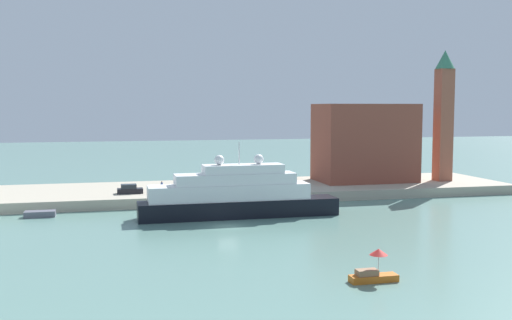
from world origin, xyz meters
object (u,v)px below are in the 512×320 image
at_px(harbor_building, 365,143).
at_px(person_figure, 162,187).
at_px(large_yacht, 236,196).
at_px(work_barge, 40,214).
at_px(small_motorboat, 374,271).
at_px(parked_car, 130,189).
at_px(mooring_bollard, 249,191).
at_px(bell_tower, 444,111).

height_order(harbor_building, person_figure, harbor_building).
xyz_separation_m(large_yacht, work_barge, (-26.50, 6.53, -2.55)).
xyz_separation_m(small_motorboat, work_barge, (-31.82, 39.75, -0.56)).
relative_size(large_yacht, parked_car, 6.94).
xyz_separation_m(work_barge, harbor_building, (55.33, 15.05, 8.30)).
relative_size(harbor_building, person_figure, 10.00).
relative_size(person_figure, mooring_bollard, 2.32).
distance_m(small_motorboat, work_barge, 50.92).
bearing_deg(small_motorboat, bell_tower, 53.88).
distance_m(harbor_building, person_figure, 38.56).
height_order(person_figure, mooring_bollard, person_figure).
bearing_deg(parked_car, large_yacht, -47.85).
distance_m(small_motorboat, person_figure, 51.42).
height_order(large_yacht, work_barge, large_yacht).
bearing_deg(harbor_building, parked_car, -171.79).
xyz_separation_m(parked_car, person_figure, (5.12, 0.78, 0.18)).
bearing_deg(work_barge, person_figure, 28.65).
bearing_deg(small_motorboat, large_yacht, 99.09).
height_order(bell_tower, person_figure, bell_tower).
distance_m(large_yacht, harbor_building, 36.47).
relative_size(harbor_building, mooring_bollard, 23.23).
height_order(small_motorboat, work_barge, small_motorboat).
bearing_deg(large_yacht, bell_tower, 23.30).
height_order(work_barge, parked_car, parked_car).
bearing_deg(person_figure, work_barge, -151.35).
bearing_deg(large_yacht, harbor_building, 36.82).
bearing_deg(small_motorboat, mooring_bollard, 91.27).
xyz_separation_m(small_motorboat, person_figure, (-14.14, 49.41, 1.44)).
height_order(large_yacht, small_motorboat, large_yacht).
xyz_separation_m(large_yacht, parked_car, (-13.95, 15.41, -0.73)).
bearing_deg(bell_tower, small_motorboat, -126.12).
relative_size(small_motorboat, work_barge, 1.04).
bearing_deg(mooring_bollard, large_yacht, -111.71).
relative_size(bell_tower, person_figure, 13.81).
relative_size(parked_car, mooring_bollard, 5.37).
xyz_separation_m(harbor_building, parked_car, (-42.78, -6.17, -6.48)).
xyz_separation_m(harbor_building, bell_tower, (14.27, -3.02, 5.80)).
distance_m(large_yacht, small_motorboat, 33.70).
distance_m(work_barge, parked_car, 15.48).
bearing_deg(large_yacht, work_barge, 166.15).
xyz_separation_m(large_yacht, mooring_bollard, (4.34, 10.90, -0.99)).
relative_size(work_barge, person_figure, 2.38).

